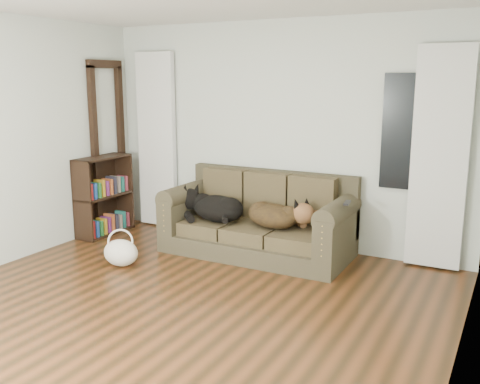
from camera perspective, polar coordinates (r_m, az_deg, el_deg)
The scene contains 13 objects.
floor at distance 4.52m, azimuth -9.46°, elevation -13.57°, with size 5.00×5.00×0.00m, color black.
wall_back at distance 6.28m, azimuth 4.16°, elevation 6.11°, with size 4.50×0.04×2.60m, color beige.
wall_right at distance 3.29m, azimuth 22.62°, elevation -0.16°, with size 0.04×5.00×2.60m, color beige.
curtain_left at distance 7.09m, azimuth -8.85°, elevation 5.44°, with size 0.55×0.08×2.25m, color silver.
curtain_right at distance 5.73m, azimuth 20.50°, elevation 3.31°, with size 0.55×0.08×2.25m, color silver.
window_pane at distance 5.81m, azimuth 17.31°, elevation 6.12°, with size 0.50×0.03×1.20m, color black.
door_casing at distance 7.13m, azimuth -13.85°, elevation 4.47°, with size 0.07×0.60×2.10m, color black.
sofa at distance 5.97m, azimuth 1.80°, elevation -2.48°, with size 2.07×0.89×0.85m, color #39351E.
dog_black_lab at distance 6.13m, azimuth -2.74°, elevation -1.80°, with size 0.70×0.49×0.30m, color black.
dog_shepherd at distance 5.83m, azimuth 3.91°, elevation -2.45°, with size 0.64×0.45×0.28m, color black.
tv_remote at distance 5.43m, azimuth 11.36°, elevation -1.12°, with size 0.05×0.19×0.02m, color black.
tote_bag at distance 5.80m, azimuth -12.60°, elevation -6.16°, with size 0.39×0.30×0.28m, color silver.
bookshelf at distance 6.96m, azimuth -14.31°, elevation -0.32°, with size 0.30×0.79×0.99m, color black.
Camera 1 is at (2.53, -3.21, 1.94)m, focal length 40.00 mm.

